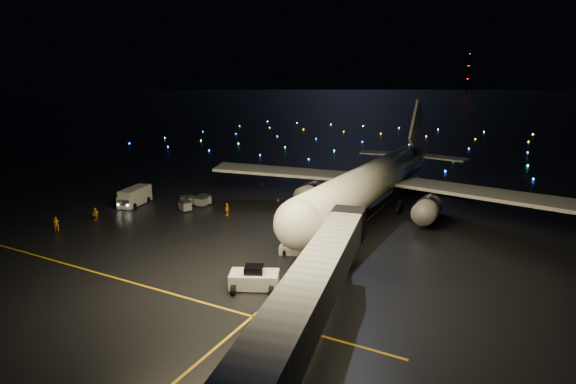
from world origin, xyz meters
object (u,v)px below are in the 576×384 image
Objects in this scene: baggage_cart_0 at (201,201)px; baggage_cart_2 at (185,206)px; crew_c at (227,210)px; belt_loader at (299,241)px; crew_a at (56,224)px; crew_b at (96,215)px; service_truck at (135,196)px; baggage_cart_3 at (187,200)px; baggage_cart_1 at (205,199)px; pushback_tug at (254,277)px; airliner at (379,158)px.

baggage_cart_0 is 3.27m from baggage_cart_2.
crew_c is at bearing 31.67° from baggage_cart_2.
belt_loader is 32.87m from crew_a.
belt_loader is 3.44× the size of crew_a.
crew_b is 15.45m from baggage_cart_0.
baggage_cart_3 is (7.51, 3.63, -0.63)m from service_truck.
baggage_cart_3 is at bearing 139.88° from belt_loader.
crew_a is at bearing -94.00° from baggage_cart_1.
crew_a is (0.40, -14.18, -0.48)m from service_truck.
crew_b is at bearing 141.89° from pushback_tug.
crew_c is at bearing -6.19° from baggage_cart_1.
airliner is at bearing 11.52° from service_truck.
pushback_tug is 31.58m from baggage_cart_1.
airliner reaches higher than service_truck.
baggage_cart_3 is (-2.27, -0.50, -0.01)m from baggage_cart_0.
pushback_tug is 0.61× the size of service_truck.
crew_a is 1.00× the size of baggage_cart_0.
belt_loader is 3.43× the size of baggage_cart_0.
crew_c reaches higher than baggage_cart_0.
pushback_tug is 28.91m from baggage_cart_2.
airliner is 33.50m from pushback_tug.
belt_loader is 30.76m from crew_b.
baggage_cart_1 is at bearing 134.42° from belt_loader.
baggage_cart_3 is (-8.98, 1.79, -0.17)m from crew_c.
airliner reaches higher than baggage_cart_1.
baggage_cart_2 is (-23.20, 17.25, -0.27)m from pushback_tug.
airliner is at bearing 27.89° from crew_b.
pushback_tug reaches higher than crew_c.
pushback_tug is 2.37× the size of baggage_cart_2.
baggage_cart_1 reaches higher than baggage_cart_3.
baggage_cart_2 is 1.08× the size of baggage_cart_3.
baggage_cart_2 is at bearing 118.60° from pushback_tug.
crew_a is 22.70m from crew_c.
baggage_cart_1 is at bearing 43.94° from baggage_cart_3.
service_truck is at bearing 90.95° from crew_b.
pushback_tug is 36.41m from service_truck.
service_truck is 10.64m from baggage_cart_0.
crew_c is at bearing 106.62° from pushback_tug.
crew_a is 5.29m from crew_b.
service_truck is 16.60m from crew_c.
belt_loader is 0.83× the size of service_truck.
service_truck is at bearing -158.56° from baggage_cart_0.
service_truck is 9.39m from baggage_cart_2.
crew_b reaches higher than baggage_cart_0.
baggage_cart_2 is at bearing 144.23° from belt_loader.
service_truck reaches higher than baggage_cart_1.
service_truck is at bearing 150.71° from belt_loader.
crew_b is at bearing -59.39° from crew_c.
belt_loader is 3.48× the size of baggage_cart_3.
crew_c is (16.09, 16.02, 0.03)m from crew_a.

